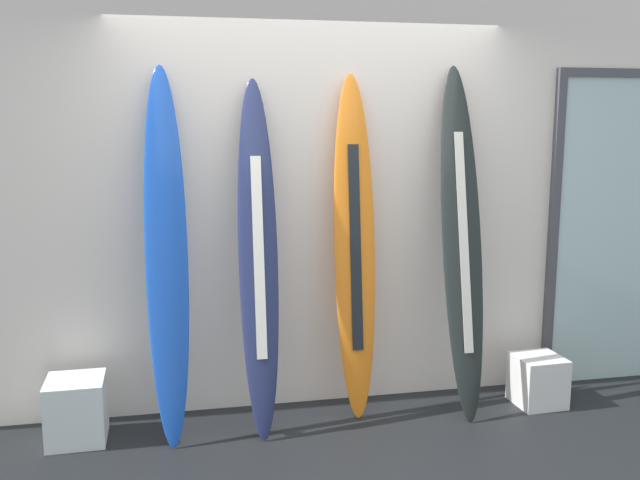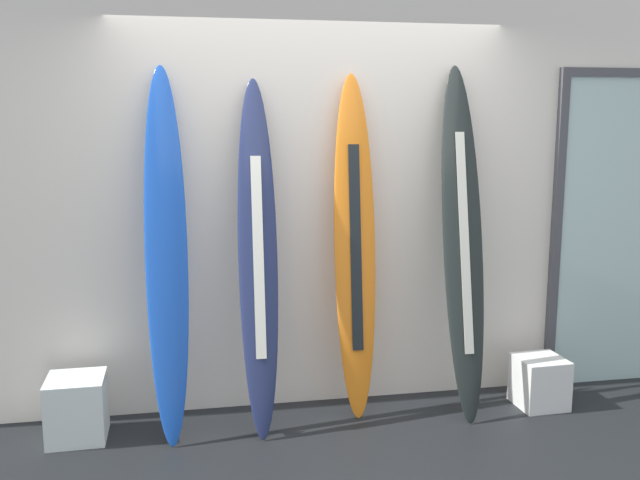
{
  "view_description": "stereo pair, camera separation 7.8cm",
  "coord_description": "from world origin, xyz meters",
  "px_view_note": "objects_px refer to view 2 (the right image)",
  "views": [
    {
      "loc": [
        -0.87,
        -3.23,
        1.9
      ],
      "look_at": [
        0.0,
        0.95,
        1.16
      ],
      "focal_mm": 39.36,
      "sensor_mm": 36.0,
      "label": 1
    },
    {
      "loc": [
        -0.79,
        -3.25,
        1.9
      ],
      "look_at": [
        0.0,
        0.95,
        1.16
      ],
      "focal_mm": 39.36,
      "sensor_mm": 36.0,
      "label": 2
    }
  ],
  "objects_px": {
    "display_block_left": "(540,382)",
    "display_block_center": "(77,408)",
    "surfboard_cobalt": "(166,254)",
    "surfboard_sunset": "(355,248)",
    "glass_door": "(620,225)",
    "surfboard_charcoal": "(463,242)",
    "surfboard_navy": "(258,259)"
  },
  "relations": [
    {
      "from": "display_block_center",
      "to": "surfboard_charcoal",
      "type": "bearing_deg",
      "value": -0.34
    },
    {
      "from": "display_block_left",
      "to": "display_block_center",
      "type": "bearing_deg",
      "value": 178.74
    },
    {
      "from": "surfboard_navy",
      "to": "glass_door",
      "type": "xyz_separation_m",
      "value": [
        2.6,
        0.28,
        0.09
      ]
    },
    {
      "from": "surfboard_sunset",
      "to": "display_block_center",
      "type": "bearing_deg",
      "value": -176.98
    },
    {
      "from": "surfboard_cobalt",
      "to": "surfboard_navy",
      "type": "bearing_deg",
      "value": -0.86
    },
    {
      "from": "surfboard_cobalt",
      "to": "surfboard_navy",
      "type": "height_order",
      "value": "surfboard_cobalt"
    },
    {
      "from": "surfboard_sunset",
      "to": "display_block_center",
      "type": "xyz_separation_m",
      "value": [
        -1.72,
        -0.09,
        -0.9
      ]
    },
    {
      "from": "surfboard_sunset",
      "to": "glass_door",
      "type": "height_order",
      "value": "glass_door"
    },
    {
      "from": "surfboard_charcoal",
      "to": "display_block_left",
      "type": "height_order",
      "value": "surfboard_charcoal"
    },
    {
      "from": "surfboard_cobalt",
      "to": "surfboard_sunset",
      "type": "height_order",
      "value": "surfboard_cobalt"
    },
    {
      "from": "surfboard_cobalt",
      "to": "display_block_center",
      "type": "bearing_deg",
      "value": 179.75
    },
    {
      "from": "surfboard_navy",
      "to": "display_block_left",
      "type": "height_order",
      "value": "surfboard_navy"
    },
    {
      "from": "display_block_left",
      "to": "glass_door",
      "type": "bearing_deg",
      "value": 24.68
    },
    {
      "from": "surfboard_cobalt",
      "to": "glass_door",
      "type": "height_order",
      "value": "glass_door"
    },
    {
      "from": "display_block_left",
      "to": "display_block_center",
      "type": "height_order",
      "value": "display_block_center"
    },
    {
      "from": "glass_door",
      "to": "surfboard_navy",
      "type": "bearing_deg",
      "value": -173.75
    },
    {
      "from": "glass_door",
      "to": "surfboard_charcoal",
      "type": "bearing_deg",
      "value": -167.46
    },
    {
      "from": "glass_door",
      "to": "surfboard_sunset",
      "type": "bearing_deg",
      "value": -174.7
    },
    {
      "from": "surfboard_cobalt",
      "to": "surfboard_charcoal",
      "type": "bearing_deg",
      "value": -0.36
    },
    {
      "from": "surfboard_charcoal",
      "to": "display_block_left",
      "type": "xyz_separation_m",
      "value": [
        0.56,
        -0.05,
        -0.95
      ]
    },
    {
      "from": "surfboard_navy",
      "to": "glass_door",
      "type": "height_order",
      "value": "glass_door"
    },
    {
      "from": "surfboard_navy",
      "to": "display_block_center",
      "type": "height_order",
      "value": "surfboard_navy"
    },
    {
      "from": "surfboard_sunset",
      "to": "display_block_left",
      "type": "bearing_deg",
      "value": -7.2
    },
    {
      "from": "surfboard_charcoal",
      "to": "glass_door",
      "type": "relative_size",
      "value": 1.0
    },
    {
      "from": "surfboard_cobalt",
      "to": "surfboard_navy",
      "type": "xyz_separation_m",
      "value": [
        0.54,
        -0.01,
        -0.05
      ]
    },
    {
      "from": "display_block_left",
      "to": "surfboard_charcoal",
      "type": "bearing_deg",
      "value": 174.76
    },
    {
      "from": "surfboard_charcoal",
      "to": "glass_door",
      "type": "height_order",
      "value": "surfboard_charcoal"
    },
    {
      "from": "surfboard_cobalt",
      "to": "surfboard_sunset",
      "type": "bearing_deg",
      "value": 4.58
    },
    {
      "from": "display_block_left",
      "to": "glass_door",
      "type": "height_order",
      "value": "glass_door"
    },
    {
      "from": "surfboard_sunset",
      "to": "surfboard_charcoal",
      "type": "xyz_separation_m",
      "value": [
        0.68,
        -0.11,
        0.03
      ]
    },
    {
      "from": "display_block_left",
      "to": "glass_door",
      "type": "distance_m",
      "value": 1.28
    },
    {
      "from": "glass_door",
      "to": "display_block_left",
      "type": "bearing_deg",
      "value": -155.32
    }
  ]
}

